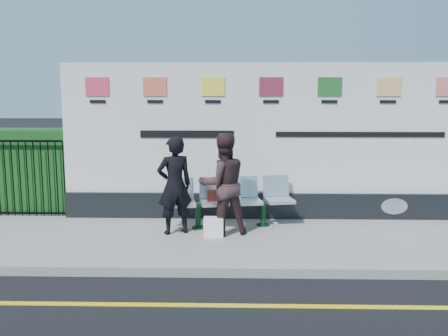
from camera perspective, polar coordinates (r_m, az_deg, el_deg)
name	(u,v)px	position (r m, az deg, el deg)	size (l,w,h in m)	color
ground	(248,306)	(6.32, 2.78, -15.48)	(80.00, 80.00, 0.00)	black
pavement	(245,240)	(8.64, 2.39, -8.25)	(14.00, 3.00, 0.12)	gray
kerb	(247,271)	(7.22, 2.60, -11.69)	(14.00, 0.18, 0.14)	gray
yellow_line	(248,306)	(6.32, 2.78, -15.45)	(14.00, 0.10, 0.01)	yellow
billboard	(270,152)	(9.70, 5.27, 1.84)	(8.00, 0.30, 3.00)	black
hedge	(22,170)	(11.11, -22.06, -0.22)	(2.35, 0.70, 1.70)	#184E19
railing	(13,178)	(10.71, -22.99, -1.03)	(2.05, 0.06, 1.54)	black
bench	(231,214)	(9.17, 0.80, -5.24)	(2.31, 0.60, 0.50)	silver
woman_left	(175,185)	(8.68, -5.67, -1.97)	(0.62, 0.41, 1.71)	black
woman_right	(223,184)	(8.59, -0.12, -1.85)	(0.86, 0.67, 1.77)	#382425
handbag_brown	(215,195)	(9.04, -1.09, -3.15)	(0.26, 0.11, 0.21)	black
carrier_bag_white	(214,227)	(8.60, -1.21, -6.76)	(0.33, 0.20, 0.33)	white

